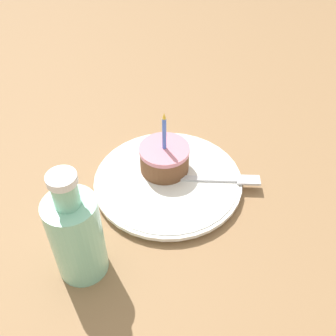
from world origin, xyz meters
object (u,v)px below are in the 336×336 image
Objects in this scene: cake_slice at (164,158)px; fork at (218,179)px; plate at (168,181)px; bottle at (76,235)px.

fork is (0.06, -0.09, -0.03)m from cake_slice.
plate is 2.14× the size of cake_slice.
plate is 0.05m from cake_slice.
bottle is (-0.24, -0.07, 0.04)m from cake_slice.
cake_slice reaches higher than plate.
plate is 1.92× the size of fork.
plate is 0.24m from bottle.
cake_slice is at bearing 62.63° from plate.
cake_slice is (0.01, 0.03, 0.04)m from plate.
cake_slice is 0.25m from bottle.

